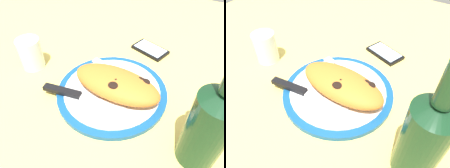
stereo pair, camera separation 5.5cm
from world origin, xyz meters
The scene contains 8 objects.
ground_plane centered at (0.00, 0.00, -1.50)cm, with size 150.00×150.00×3.00cm, color #EACC60.
plate centered at (0.00, 0.00, 0.76)cm, with size 29.22×29.22×1.58cm.
calzone centered at (-1.20, -0.08, 4.27)cm, with size 24.27×12.52×5.32cm.
fork centered at (3.39, -7.44, 1.78)cm, with size 17.90×5.08×0.40cm.
knife centered at (8.50, 6.40, 2.09)cm, with size 22.47×4.75×1.20cm.
smartphone centered at (-2.76, -23.29, 0.56)cm, with size 12.76×9.72×1.16cm.
water_glass centered at (26.75, -0.49, 4.08)cm, with size 6.70×6.70×9.25cm.
wine_bottle centered at (-23.31, 8.25, 10.26)cm, with size 7.97×7.97×26.39cm.
Camera 1 is at (-17.47, 35.36, 42.01)cm, focal length 34.16 mm.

